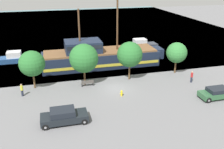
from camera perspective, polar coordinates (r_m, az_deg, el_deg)
name	(u,v)px	position (r m, az deg, el deg)	size (l,w,h in m)	color
ground_plane	(116,88)	(33.12, 0.98, -3.17)	(160.00, 160.00, 0.00)	slate
water_surface	(76,26)	(74.65, -8.25, 10.89)	(80.00, 80.00, 0.00)	slate
pirate_ship	(99,56)	(40.76, -2.98, 4.15)	(19.98, 4.98, 10.48)	#192338
moored_boat_dockside	(141,45)	(51.67, 6.70, 6.82)	(6.18, 2.39, 1.89)	#2D333D
moored_boat_outer	(16,58)	(46.03, -21.00, 3.56)	(5.77, 2.24, 1.84)	navy
parked_car_curb_front	(64,116)	(25.97, -10.95, -9.33)	(4.71, 2.00, 1.53)	black
parked_car_curb_mid	(218,93)	(32.96, 23.09, -3.88)	(4.67, 1.88, 1.34)	#2D5B38
fire_hydrant	(122,93)	(30.94, 2.20, -4.24)	(0.42, 0.25, 0.76)	yellow
bench_promenade_east	(88,83)	(33.77, -5.62, -1.95)	(1.64, 0.45, 0.85)	#4C4742
pedestrian_walking_near	(22,90)	(32.69, -19.90, -3.35)	(0.32, 0.32, 1.62)	#232838
pedestrian_walking_far	(192,77)	(36.35, 17.75, -0.50)	(0.32, 0.32, 1.64)	#232838
tree_row_east	(32,64)	(33.58, -17.84, 2.38)	(3.34, 3.34, 5.09)	brown
tree_row_mideast	(84,58)	(33.16, -6.46, 3.69)	(3.86, 3.86, 5.68)	brown
tree_row_midwest	(130,55)	(34.73, 4.07, 4.58)	(3.55, 3.55, 5.50)	brown
tree_row_west	(177,53)	(38.41, 14.56, 4.84)	(3.06, 3.06, 4.75)	brown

